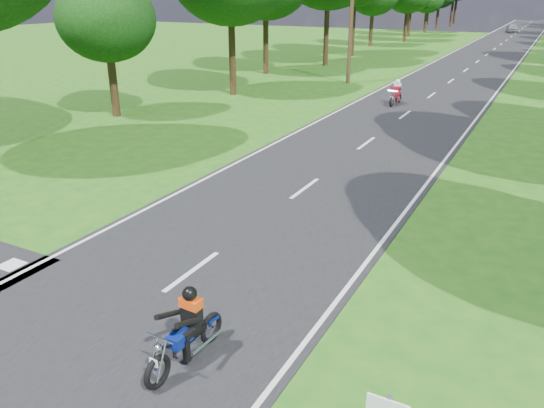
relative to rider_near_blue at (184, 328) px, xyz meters
The scene contains 7 objects.
ground 1.99m from the rider_near_blue, 161.71° to the left, with size 160.00×160.00×0.00m, color #1D5914.
main_road 50.62m from the rider_near_blue, 92.00° to the left, with size 7.00×140.00×0.02m, color black.
road_markings 48.75m from the rider_near_blue, 92.24° to the left, with size 7.40×140.00×0.01m.
telegraph_pole 29.81m from the rider_near_blue, 105.20° to the left, with size 1.20×0.26×8.00m.
rider_near_blue is the anchor object (origin of this frame).
rider_far_red 23.01m from the rider_near_blue, 97.26° to the left, with size 0.54×1.63×1.36m, color #B90E29, non-canonical shape.
distant_car 82.36m from the rider_near_blue, 91.68° to the left, with size 1.48×3.68×1.25m, color #A9ABB0.
Camera 1 is at (6.44, -6.32, 5.84)m, focal length 35.00 mm.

